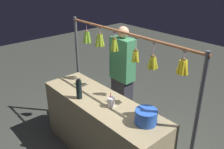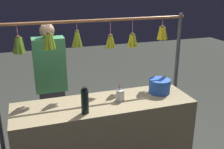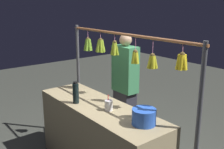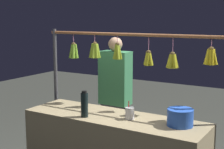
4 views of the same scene
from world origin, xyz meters
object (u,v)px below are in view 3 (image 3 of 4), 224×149
at_px(water_bottle, 76,93).
at_px(drink_cup, 108,105).
at_px(blue_bucket, 144,117).
at_px(vendor_person, 125,89).

height_order(water_bottle, drink_cup, water_bottle).
relative_size(blue_bucket, drink_cup, 1.33).
bearing_deg(water_bottle, vendor_person, -77.14).
bearing_deg(water_bottle, drink_cup, -158.62).
height_order(blue_bucket, vendor_person, vendor_person).
xyz_separation_m(water_bottle, vendor_person, (0.21, -0.94, -0.20)).
bearing_deg(drink_cup, blue_bucket, -172.90).
distance_m(water_bottle, vendor_person, 0.98).
bearing_deg(vendor_person, water_bottle, 102.86).
distance_m(blue_bucket, drink_cup, 0.49).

